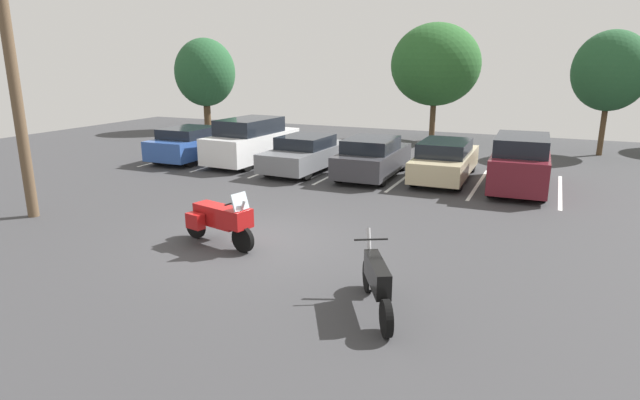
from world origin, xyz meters
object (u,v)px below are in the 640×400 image
object	(u,v)px
car_blue	(195,143)
motorcycle_touring	(220,219)
motorcycle_second	(377,281)
car_charcoal	(373,157)
car_champagne	(445,160)
car_maroon	(520,162)
car_grey	(307,153)
utility_pole	(10,53)
car_white	(252,141)

from	to	relation	value
car_blue	motorcycle_touring	bearing A→B (deg)	-49.93
motorcycle_second	car_charcoal	size ratio (longest dim) A/B	0.46
car_champagne	car_maroon	xyz separation A→B (m)	(2.61, -0.46, 0.19)
car_blue	car_grey	xyz separation A→B (m)	(5.54, -0.09, -0.05)
car_blue	car_charcoal	distance (m)	8.29
car_grey	car_champagne	size ratio (longest dim) A/B	1.01
car_champagne	utility_pole	world-z (taller)	utility_pole
car_maroon	utility_pole	xyz separation A→B (m)	(-12.25, -9.05, 3.53)
motorcycle_second	car_white	xyz separation A→B (m)	(-9.11, 10.89, 0.38)
car_blue	car_champagne	size ratio (longest dim) A/B	0.95
car_blue	utility_pole	xyz separation A→B (m)	(1.23, -9.01, 3.71)
car_white	motorcycle_second	bearing A→B (deg)	-50.09
car_white	car_champagne	world-z (taller)	car_white
motorcycle_second	car_champagne	size ratio (longest dim) A/B	0.42
motorcycle_touring	car_champagne	world-z (taller)	car_champagne
motorcycle_touring	car_grey	size ratio (longest dim) A/B	0.45
motorcycle_second	car_grey	bearing A→B (deg)	121.05
car_maroon	car_grey	bearing A→B (deg)	-179.09
motorcycle_second	car_grey	distance (m)	12.23
motorcycle_touring	car_white	world-z (taller)	car_white
car_champagne	car_grey	bearing A→B (deg)	-173.73
car_blue	car_white	world-z (taller)	car_white
motorcycle_touring	motorcycle_second	size ratio (longest dim) A/B	1.08
car_white	car_grey	size ratio (longest dim) A/B	1.00
car_grey	car_charcoal	bearing A→B (deg)	-1.21
car_blue	car_champagne	bearing A→B (deg)	2.63
motorcycle_second	car_charcoal	distance (m)	11.01
car_charcoal	motorcycle_touring	bearing A→B (deg)	-95.47
car_white	utility_pole	xyz separation A→B (m)	(-1.50, -9.34, 3.50)
car_grey	car_white	bearing A→B (deg)	171.50
car_blue	car_charcoal	bearing A→B (deg)	-1.00
car_grey	motorcycle_touring	bearing A→B (deg)	-77.68
car_grey	car_maroon	size ratio (longest dim) A/B	1.04
utility_pole	car_maroon	bearing A→B (deg)	36.45
car_maroon	car_blue	bearing A→B (deg)	-179.83
motorcycle_touring	car_champagne	size ratio (longest dim) A/B	0.45
car_grey	utility_pole	size ratio (longest dim) A/B	0.58
motorcycle_second	car_champagne	bearing A→B (deg)	95.02
car_blue	car_charcoal	xyz separation A→B (m)	(8.29, -0.15, 0.00)
motorcycle_touring	car_charcoal	distance (m)	8.75
car_grey	car_champagne	world-z (taller)	car_champagne
motorcycle_touring	motorcycle_second	distance (m)	4.71
car_white	car_grey	world-z (taller)	car_white
motorcycle_touring	car_charcoal	world-z (taller)	car_charcoal
car_grey	car_charcoal	xyz separation A→B (m)	(2.75, -0.06, 0.05)
motorcycle_second	utility_pole	bearing A→B (deg)	171.67
car_champagne	car_white	bearing A→B (deg)	-178.83
motorcycle_second	car_maroon	bearing A→B (deg)	81.24
car_blue	car_charcoal	world-z (taller)	car_charcoal
motorcycle_touring	car_white	size ratio (longest dim) A/B	0.45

